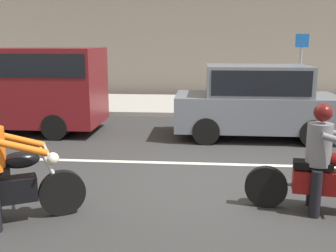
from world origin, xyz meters
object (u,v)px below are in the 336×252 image
at_px(motorcycle_with_rider_orange_stripe, 3,177).
at_px(parked_hatchback_slate_gray, 256,101).
at_px(parked_van_maroon, 10,83).
at_px(motorcycle_with_rider_gray, 325,169).
at_px(street_sign_post, 301,63).

distance_m(motorcycle_with_rider_orange_stripe, parked_hatchback_slate_gray, 6.47).
distance_m(motorcycle_with_rider_orange_stripe, parked_van_maroon, 5.98).
height_order(motorcycle_with_rider_gray, parked_van_maroon, parked_van_maroon).
bearing_deg(parked_hatchback_slate_gray, motorcycle_with_rider_orange_stripe, -126.77).
xyz_separation_m(motorcycle_with_rider_gray, parked_van_maroon, (-6.78, 4.64, 0.65)).
relative_size(motorcycle_with_rider_gray, parked_van_maroon, 0.46).
height_order(parked_van_maroon, street_sign_post, street_sign_post).
height_order(motorcycle_with_rider_gray, parked_hatchback_slate_gray, parked_hatchback_slate_gray).
height_order(parked_van_maroon, parked_hatchback_slate_gray, parked_van_maroon).
bearing_deg(street_sign_post, parked_van_maroon, -154.76).
distance_m(motorcycle_with_rider_gray, motorcycle_with_rider_orange_stripe, 4.35).
relative_size(parked_van_maroon, street_sign_post, 1.92).
bearing_deg(motorcycle_with_rider_orange_stripe, motorcycle_with_rider_gray, 9.88).
relative_size(parked_hatchback_slate_gray, street_sign_post, 1.57).
bearing_deg(parked_hatchback_slate_gray, motorcycle_with_rider_gray, -84.68).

